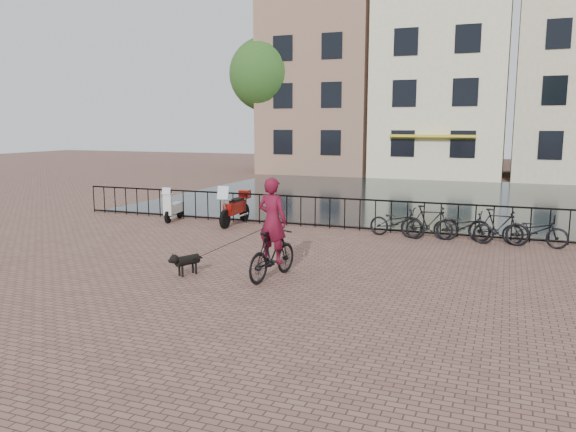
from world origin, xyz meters
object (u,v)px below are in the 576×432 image
(motorcycle, at_px, (235,204))
(scooter, at_px, (174,203))
(cyclist, at_px, (272,234))
(dog, at_px, (188,263))

(motorcycle, bearing_deg, scooter, 179.76)
(cyclist, relative_size, dog, 3.10)
(dog, xyz_separation_m, scooter, (-4.28, 6.12, 0.36))
(dog, xyz_separation_m, motorcycle, (-1.90, 6.16, 0.44))
(dog, distance_m, motorcycle, 6.46)
(motorcycle, xyz_separation_m, scooter, (-2.38, -0.04, -0.08))
(dog, relative_size, scooter, 0.60)
(motorcycle, bearing_deg, dog, -74.01)
(cyclist, height_order, scooter, cyclist)
(cyclist, xyz_separation_m, motorcycle, (-3.80, 5.73, -0.28))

